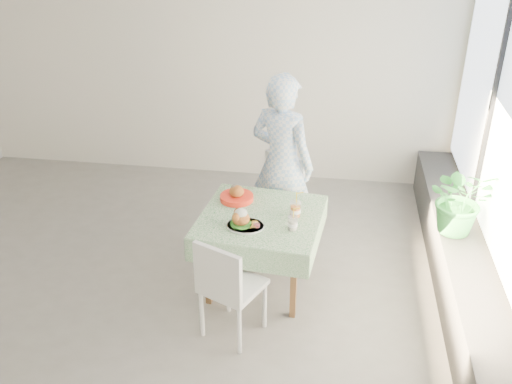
% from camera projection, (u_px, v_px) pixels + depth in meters
% --- Properties ---
extents(floor, '(6.00, 6.00, 0.00)m').
position_uv_depth(floor, '(154.00, 282.00, 5.38)').
color(floor, slate).
rests_on(floor, ground).
extents(wall_back, '(6.00, 0.02, 2.80)m').
position_uv_depth(wall_back, '(208.00, 67.00, 6.93)').
color(wall_back, silver).
rests_on(wall_back, ground).
extents(window_ledge, '(0.40, 4.80, 0.50)m').
position_uv_depth(window_ledge, '(466.00, 288.00, 4.89)').
color(window_ledge, black).
rests_on(window_ledge, ground).
extents(cafe_table, '(1.14, 1.14, 0.74)m').
position_uv_depth(cafe_table, '(261.00, 242.00, 5.15)').
color(cafe_table, brown).
rests_on(cafe_table, ground).
extents(chair_far, '(0.60, 0.60, 0.96)m').
position_uv_depth(chair_far, '(274.00, 220.00, 5.83)').
color(chair_far, white).
rests_on(chair_far, ground).
extents(chair_near, '(0.57, 0.57, 0.92)m').
position_uv_depth(chair_near, '(232.00, 305.00, 4.65)').
color(chair_near, white).
rests_on(chair_near, ground).
extents(diner, '(0.79, 0.67, 1.83)m').
position_uv_depth(diner, '(282.00, 164.00, 5.57)').
color(diner, '#8EB6E4').
rests_on(diner, ground).
extents(main_dish, '(0.33, 0.33, 0.17)m').
position_uv_depth(main_dish, '(243.00, 221.00, 4.83)').
color(main_dish, white).
rests_on(main_dish, cafe_table).
extents(juice_cup_orange, '(0.10, 0.10, 0.29)m').
position_uv_depth(juice_cup_orange, '(295.00, 210.00, 4.98)').
color(juice_cup_orange, white).
rests_on(juice_cup_orange, cafe_table).
extents(juice_cup_lemonade, '(0.09, 0.09, 0.25)m').
position_uv_depth(juice_cup_lemonade, '(293.00, 224.00, 4.79)').
color(juice_cup_lemonade, white).
rests_on(juice_cup_lemonade, cafe_table).
extents(second_dish, '(0.31, 0.31, 0.15)m').
position_uv_depth(second_dish, '(237.00, 196.00, 5.26)').
color(second_dish, red).
rests_on(second_dish, cafe_table).
extents(potted_plant, '(0.63, 0.55, 0.67)m').
position_uv_depth(potted_plant, '(461.00, 199.00, 5.10)').
color(potted_plant, '#277532').
rests_on(potted_plant, window_ledge).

